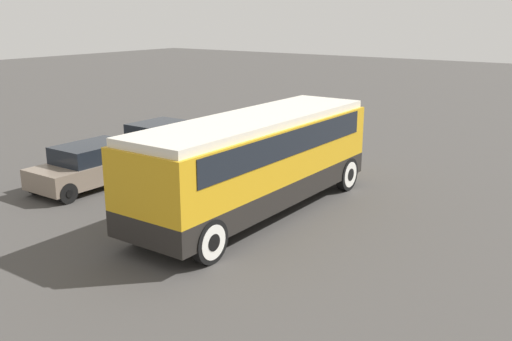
{
  "coord_description": "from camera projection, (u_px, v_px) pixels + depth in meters",
  "views": [
    {
      "loc": [
        -12.97,
        -9.23,
        5.71
      ],
      "look_at": [
        0.0,
        0.0,
        1.31
      ],
      "focal_mm": 40.0,
      "sensor_mm": 36.0,
      "label": 1
    }
  ],
  "objects": [
    {
      "name": "parked_car_mid",
      "position": [
        160.0,
        137.0,
        23.89
      ],
      "size": [
        4.34,
        1.84,
        1.35
      ],
      "color": "black",
      "rests_on": "ground_plane"
    },
    {
      "name": "ground_plane",
      "position": [
        256.0,
        213.0,
        16.87
      ],
      "size": [
        120.0,
        120.0,
        0.0
      ],
      "primitive_type": "plane",
      "color": "#423F3D"
    },
    {
      "name": "parked_car_near",
      "position": [
        97.0,
        164.0,
        19.45
      ],
      "size": [
        4.7,
        1.87,
        1.47
      ],
      "color": "#7A6B5B",
      "rests_on": "ground_plane"
    },
    {
      "name": "tour_bus",
      "position": [
        258.0,
        155.0,
        16.47
      ],
      "size": [
        9.06,
        2.56,
        2.91
      ],
      "color": "black",
      "rests_on": "ground_plane"
    }
  ]
}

